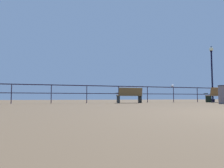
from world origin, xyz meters
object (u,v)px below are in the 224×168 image
at_px(trash_bin, 222,94).
at_px(seagull_on_rail, 172,86).
at_px(bench_near_left, 130,95).
at_px(bench_near_right, 219,94).
at_px(lamppost_center, 212,71).

bearing_deg(trash_bin, seagull_on_rail, 94.58).
xyz_separation_m(bench_near_left, bench_near_right, (6.59, -0.02, 0.05)).
bearing_deg(bench_near_right, trash_bin, -134.17).
relative_size(bench_near_left, seagull_on_rail, 3.87).
bearing_deg(trash_bin, lamppost_center, 49.62).
xyz_separation_m(bench_near_right, seagull_on_rail, (-3.11, 0.81, 0.58)).
relative_size(bench_near_right, trash_bin, 1.91).
height_order(bench_near_left, seagull_on_rail, seagull_on_rail).
relative_size(bench_near_left, trash_bin, 1.55).
bearing_deg(seagull_on_rail, lamppost_center, 3.70).
xyz_separation_m(bench_near_left, seagull_on_rail, (3.48, 0.80, 0.63)).
relative_size(bench_near_left, bench_near_right, 0.81).
distance_m(bench_near_right, trash_bin, 4.03).
xyz_separation_m(lamppost_center, trash_bin, (-3.35, -3.94, -1.79)).
distance_m(bench_near_right, seagull_on_rail, 3.26).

